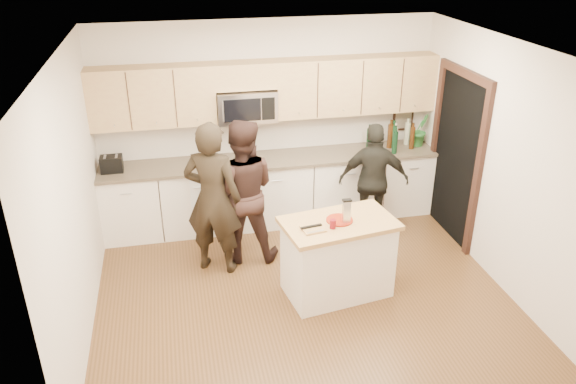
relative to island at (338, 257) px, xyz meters
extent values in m
plane|color=brown|center=(-0.38, 0.13, -0.45)|extent=(4.50, 4.50, 0.00)
cube|color=beige|center=(-0.38, 2.13, 0.90)|extent=(4.50, 0.02, 2.70)
cube|color=beige|center=(-0.38, -1.87, 0.90)|extent=(4.50, 0.02, 2.70)
cube|color=beige|center=(-2.63, 0.13, 0.90)|extent=(0.02, 4.00, 2.70)
cube|color=beige|center=(1.87, 0.13, 0.90)|extent=(0.02, 4.00, 2.70)
cube|color=white|center=(-0.38, 0.13, 2.25)|extent=(4.50, 4.00, 0.02)
cube|color=white|center=(-0.38, 1.82, 0.00)|extent=(4.50, 0.62, 0.90)
cube|color=brown|center=(-0.38, 1.81, 0.47)|extent=(4.50, 0.66, 0.04)
cube|color=tan|center=(-1.86, 1.96, 1.37)|extent=(1.55, 0.33, 0.75)
cube|color=tan|center=(0.78, 1.96, 1.37)|extent=(2.17, 0.33, 0.75)
cube|color=tan|center=(-0.69, 1.96, 1.58)|extent=(0.78, 0.33, 0.33)
cube|color=silver|center=(-0.69, 1.93, 1.20)|extent=(0.76, 0.40, 0.40)
cube|color=black|center=(-0.77, 1.72, 1.20)|extent=(0.47, 0.01, 0.29)
cube|color=black|center=(-0.44, 1.72, 1.20)|extent=(0.17, 0.01, 0.29)
cube|color=black|center=(1.86, 1.03, 0.60)|extent=(0.02, 1.05, 2.10)
cube|color=black|center=(1.84, 0.45, 0.60)|extent=(0.06, 0.10, 2.10)
cube|color=black|center=(1.84, 1.60, 0.60)|extent=(0.06, 0.10, 2.10)
cube|color=black|center=(1.84, 1.03, 1.70)|extent=(0.06, 1.25, 0.10)
cube|color=black|center=(1.57, 2.11, 0.83)|extent=(0.30, 0.03, 0.38)
cube|color=tan|center=(1.57, 2.10, 0.83)|extent=(0.24, 0.00, 0.32)
cube|color=white|center=(-1.33, 1.50, 0.25)|extent=(0.34, 0.01, 0.48)
cube|color=white|center=(-1.33, 1.80, 0.48)|extent=(0.34, 0.60, 0.01)
cube|color=white|center=(0.00, 0.00, -0.03)|extent=(1.19, 0.81, 0.85)
cube|color=tan|center=(0.00, 0.00, 0.42)|extent=(1.30, 0.88, 0.05)
cylinder|color=maroon|center=(0.01, 0.01, 0.45)|extent=(0.29, 0.29, 0.02)
cube|color=silver|center=(0.06, -0.05, 0.58)|extent=(0.08, 0.05, 0.24)
cube|color=black|center=(0.06, -0.05, 0.71)|extent=(0.09, 0.06, 0.02)
cylinder|color=maroon|center=(-0.11, -0.13, 0.49)|extent=(0.06, 0.06, 0.10)
cube|color=tan|center=(-0.32, -0.11, 0.46)|extent=(0.26, 0.24, 0.02)
cube|color=black|center=(-0.33, -0.09, 0.47)|extent=(0.23, 0.07, 0.02)
cube|color=silver|center=(-0.31, -0.20, 0.47)|extent=(0.18, 0.05, 0.01)
cube|color=black|center=(-2.43, 1.80, 0.59)|extent=(0.27, 0.20, 0.20)
cube|color=silver|center=(-2.50, 1.80, 0.69)|extent=(0.03, 0.14, 0.00)
cube|color=silver|center=(-2.36, 1.80, 0.69)|extent=(0.03, 0.14, 0.00)
cylinder|color=black|center=(0.99, 1.87, 0.66)|extent=(0.07, 0.07, 0.35)
cylinder|color=#361C09|center=(1.29, 1.85, 0.69)|extent=(0.08, 0.08, 0.40)
cylinder|color=#B2B38C|center=(1.35, 1.83, 0.66)|extent=(0.06, 0.06, 0.36)
cylinder|color=black|center=(1.33, 1.85, 0.68)|extent=(0.08, 0.08, 0.39)
cylinder|color=#361C09|center=(1.57, 1.75, 0.67)|extent=(0.07, 0.07, 0.37)
cylinder|color=#B2B38C|center=(1.57, 1.93, 0.67)|extent=(0.08, 0.08, 0.37)
cylinder|color=black|center=(1.27, 1.63, 0.67)|extent=(0.07, 0.07, 0.36)
imported|color=#2C702E|center=(1.72, 1.85, 0.71)|extent=(0.32, 0.31, 0.46)
imported|color=black|center=(-1.27, 0.78, 0.47)|extent=(0.79, 0.68, 1.84)
imported|color=black|center=(-0.91, 0.97, 0.44)|extent=(0.96, 0.80, 1.78)
imported|color=black|center=(0.83, 1.20, 0.31)|extent=(0.96, 0.60, 1.53)
camera|label=1|loc=(-1.63, -5.01, 3.29)|focal=35.00mm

